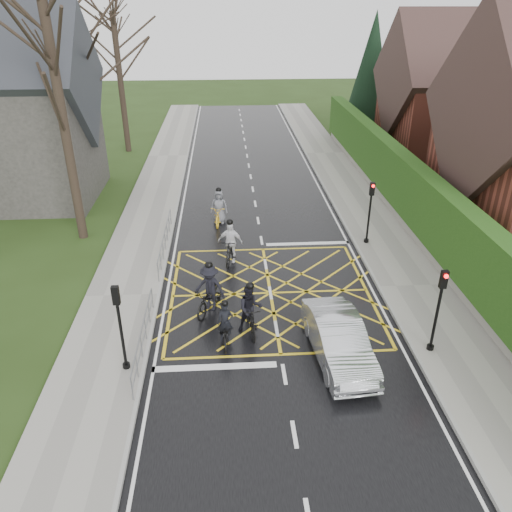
{
  "coord_description": "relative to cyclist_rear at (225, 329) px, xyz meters",
  "views": [
    {
      "loc": [
        -1.71,
        -17.44,
        10.84
      ],
      "look_at": [
        -0.54,
        0.85,
        1.3
      ],
      "focal_mm": 35.0,
      "sensor_mm": 36.0,
      "label": 1
    }
  ],
  "objects": [
    {
      "name": "railing_south",
      "position": [
        -2.79,
        -0.36,
        0.24
      ],
      "size": [
        0.05,
        5.04,
        1.03
      ],
      "color": "slate",
      "rests_on": "ground"
    },
    {
      "name": "cyclist_rear",
      "position": [
        0.0,
        0.0,
        0.0
      ],
      "size": [
        0.61,
        1.73,
        1.68
      ],
      "rotation": [
        0.0,
        0.0,
        0.0
      ],
      "color": "black",
      "rests_on": "ground"
    },
    {
      "name": "cyclist_lead",
      "position": [
        -0.23,
        10.47,
        0.15
      ],
      "size": [
        0.97,
        2.14,
        2.0
      ],
      "rotation": [
        0.0,
        0.0,
        -0.13
      ],
      "color": "gold",
      "rests_on": "ground"
    },
    {
      "name": "road",
      "position": [
        1.86,
        3.14,
        -0.54
      ],
      "size": [
        9.0,
        80.0,
        0.01
      ],
      "primitive_type": "cube",
      "color": "black",
      "rests_on": "ground"
    },
    {
      "name": "cyclist_mid",
      "position": [
        -0.57,
        2.07,
        0.22
      ],
      "size": [
        1.56,
        2.28,
        2.1
      ],
      "rotation": [
        0.0,
        0.0,
        -0.41
      ],
      "color": "black",
      "rests_on": "ground"
    },
    {
      "name": "cyclist_front",
      "position": [
        0.28,
        6.02,
        0.23
      ],
      "size": [
        1.2,
        2.17,
        2.09
      ],
      "rotation": [
        0.0,
        0.0,
        -0.2
      ],
      "color": "black",
      "rests_on": "ground"
    },
    {
      "name": "tree_far",
      "position": [
        -7.44,
        25.14,
        6.65
      ],
      "size": [
        8.4,
        8.4,
        10.4
      ],
      "color": "black",
      "rests_on": "ground"
    },
    {
      "name": "stone_wall",
      "position": [
        9.61,
        9.14,
        -0.2
      ],
      "size": [
        0.5,
        38.0,
        0.7
      ],
      "primitive_type": "cube",
      "color": "slate",
      "rests_on": "ground"
    },
    {
      "name": "hedge",
      "position": [
        9.61,
        9.14,
        1.55
      ],
      "size": [
        0.9,
        38.0,
        2.8
      ],
      "primitive_type": "cube",
      "color": "#183E11",
      "rests_on": "stone_wall"
    },
    {
      "name": "cyclist_back",
      "position": [
        0.9,
        0.59,
        0.22
      ],
      "size": [
        0.97,
        2.06,
        2.01
      ],
      "rotation": [
        0.0,
        0.0,
        0.11
      ],
      "color": "black",
      "rests_on": "ground"
    },
    {
      "name": "house_far",
      "position": [
        16.62,
        21.14,
        3.82
      ],
      "size": [
        9.8,
        8.8,
        10.3
      ],
      "color": "maroon",
      "rests_on": "ground"
    },
    {
      "name": "church",
      "position": [
        -11.67,
        15.14,
        4.38
      ],
      "size": [
        8.8,
        7.8,
        11.0
      ],
      "color": "#2D2B28",
      "rests_on": "ground"
    },
    {
      "name": "ground",
      "position": [
        1.86,
        3.14,
        -0.55
      ],
      "size": [
        120.0,
        120.0,
        0.0
      ],
      "primitive_type": "plane",
      "color": "#203311",
      "rests_on": "ground"
    },
    {
      "name": "sidewalk_right",
      "position": [
        7.86,
        3.14,
        -0.47
      ],
      "size": [
        3.0,
        80.0,
        0.15
      ],
      "primitive_type": "cube",
      "color": "gray",
      "rests_on": "ground"
    },
    {
      "name": "railing_north",
      "position": [
        -2.79,
        7.14,
        0.24
      ],
      "size": [
        0.05,
        6.04,
        1.03
      ],
      "color": "slate",
      "rests_on": "ground"
    },
    {
      "name": "traffic_light_sw",
      "position": [
        -3.24,
        -1.36,
        1.12
      ],
      "size": [
        0.24,
        0.31,
        3.21
      ],
      "color": "black",
      "rests_on": "ground"
    },
    {
      "name": "tree_mid",
      "position": [
        -8.14,
        17.14,
        8.09
      ],
      "size": [
        10.08,
        10.08,
        12.48
      ],
      "color": "black",
      "rests_on": "ground"
    },
    {
      "name": "traffic_light_se",
      "position": [
        6.96,
        -1.07,
        1.12
      ],
      "size": [
        0.24,
        0.31,
        3.21
      ],
      "rotation": [
        0.0,
        0.0,
        3.14
      ],
      "color": "black",
      "rests_on": "ground"
    },
    {
      "name": "traffic_light_ne",
      "position": [
        6.96,
        7.33,
        1.12
      ],
      "size": [
        0.24,
        0.31,
        3.21
      ],
      "rotation": [
        0.0,
        0.0,
        3.14
      ],
      "color": "black",
      "rests_on": "ground"
    },
    {
      "name": "tree_near",
      "position": [
        -7.14,
        9.14,
        7.37
      ],
      "size": [
        9.24,
        9.24,
        11.44
      ],
      "color": "black",
      "rests_on": "ground"
    },
    {
      "name": "car",
      "position": [
        3.75,
        -1.12,
        0.19
      ],
      "size": [
        1.93,
        4.56,
        1.46
      ],
      "primitive_type": "imported",
      "rotation": [
        0.0,
        0.0,
        0.09
      ],
      "color": "silver",
      "rests_on": "ground"
    },
    {
      "name": "conifer",
      "position": [
        12.61,
        29.14,
        4.45
      ],
      "size": [
        4.6,
        4.6,
        10.0
      ],
      "color": "black",
      "rests_on": "ground"
    },
    {
      "name": "sidewalk_left",
      "position": [
        -4.14,
        3.14,
        -0.47
      ],
      "size": [
        3.0,
        80.0,
        0.15
      ],
      "primitive_type": "cube",
      "color": "gray",
      "rests_on": "ground"
    }
  ]
}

